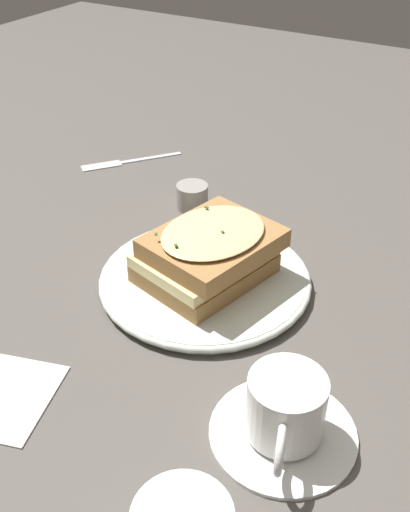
# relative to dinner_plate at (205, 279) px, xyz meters

# --- Properties ---
(ground_plane) EXTENTS (2.40, 2.40, 0.00)m
(ground_plane) POSITION_rel_dinner_plate_xyz_m (0.01, -0.03, -0.01)
(ground_plane) COLOR #514C47
(dinner_plate) EXTENTS (0.26, 0.26, 0.01)m
(dinner_plate) POSITION_rel_dinner_plate_xyz_m (0.00, 0.00, 0.00)
(dinner_plate) COLOR silver
(dinner_plate) RESTS_ON ground_plane
(sandwich) EXTENTS (0.16, 0.17, 0.07)m
(sandwich) POSITION_rel_dinner_plate_xyz_m (0.00, 0.00, 0.04)
(sandwich) COLOR #A37542
(sandwich) RESTS_ON dinner_plate
(teacup_with_saucer) EXTENTS (0.14, 0.14, 0.07)m
(teacup_with_saucer) POSITION_rel_dinner_plate_xyz_m (0.18, -0.16, 0.02)
(teacup_with_saucer) COLOR white
(teacup_with_saucer) RESTS_ON ground_plane
(fork) EXTENTS (0.12, 0.15, 0.00)m
(fork) POSITION_rel_dinner_plate_xyz_m (-0.30, 0.22, -0.01)
(fork) COLOR silver
(fork) RESTS_ON ground_plane
(condiment_pot) EXTENTS (0.05, 0.05, 0.04)m
(condiment_pot) POSITION_rel_dinner_plate_xyz_m (-0.11, 0.16, 0.01)
(condiment_pot) COLOR gray
(condiment_pot) RESTS_ON ground_plane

